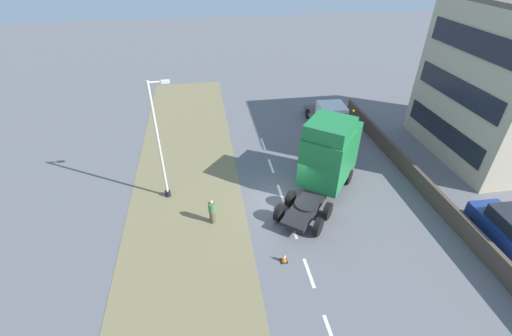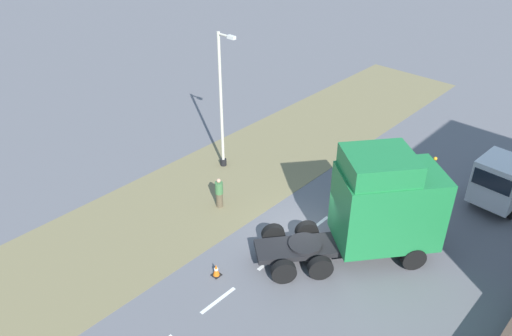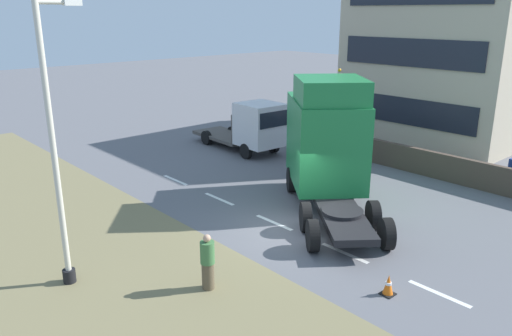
{
  "view_description": "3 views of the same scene",
  "coord_description": "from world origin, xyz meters",
  "px_view_note": "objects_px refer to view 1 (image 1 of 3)",
  "views": [
    {
      "loc": [
        -4.33,
        -15.97,
        13.71
      ],
      "look_at": [
        -1.78,
        -0.12,
        2.83
      ],
      "focal_mm": 24.0,
      "sensor_mm": 36.0,
      "label": 1
    },
    {
      "loc": [
        10.46,
        -14.71,
        14.55
      ],
      "look_at": [
        -3.46,
        0.45,
        1.93
      ],
      "focal_mm": 35.0,
      "sensor_mm": 36.0,
      "label": 2
    },
    {
      "loc": [
        -11.58,
        -10.95,
        7.26
      ],
      "look_at": [
        -1.61,
        0.08,
        2.59
      ],
      "focal_mm": 35.0,
      "sensor_mm": 36.0,
      "label": 3
    }
  ],
  "objects_px": {
    "flatbed_truck": "(329,117)",
    "traffic_cone_lead": "(284,257)",
    "parked_car": "(509,231)",
    "lamp_post": "(161,149)",
    "pedestrian": "(212,212)",
    "lorry_cab": "(329,155)"
  },
  "relations": [
    {
      "from": "flatbed_truck",
      "to": "traffic_cone_lead",
      "type": "height_order",
      "value": "flatbed_truck"
    },
    {
      "from": "parked_car",
      "to": "traffic_cone_lead",
      "type": "xyz_separation_m",
      "value": [
        -11.82,
        0.73,
        -0.71
      ]
    },
    {
      "from": "lorry_cab",
      "to": "lamp_post",
      "type": "xyz_separation_m",
      "value": [
        -10.06,
        0.67,
        0.98
      ]
    },
    {
      "from": "flatbed_truck",
      "to": "traffic_cone_lead",
      "type": "relative_size",
      "value": 10.83
    },
    {
      "from": "lorry_cab",
      "to": "pedestrian",
      "type": "bearing_deg",
      "value": -124.56
    },
    {
      "from": "pedestrian",
      "to": "traffic_cone_lead",
      "type": "height_order",
      "value": "pedestrian"
    },
    {
      "from": "lorry_cab",
      "to": "parked_car",
      "type": "xyz_separation_m",
      "value": [
        7.79,
        -6.4,
        -1.5
      ]
    },
    {
      "from": "parked_car",
      "to": "traffic_cone_lead",
      "type": "distance_m",
      "value": 11.86
    },
    {
      "from": "flatbed_truck",
      "to": "parked_car",
      "type": "relative_size",
      "value": 1.46
    },
    {
      "from": "lorry_cab",
      "to": "traffic_cone_lead",
      "type": "height_order",
      "value": "lorry_cab"
    },
    {
      "from": "lorry_cab",
      "to": "lamp_post",
      "type": "height_order",
      "value": "lamp_post"
    },
    {
      "from": "flatbed_truck",
      "to": "lamp_post",
      "type": "xyz_separation_m",
      "value": [
        -12.67,
        -6.46,
        2.02
      ]
    },
    {
      "from": "flatbed_truck",
      "to": "pedestrian",
      "type": "bearing_deg",
      "value": 46.16
    },
    {
      "from": "lorry_cab",
      "to": "pedestrian",
      "type": "height_order",
      "value": "lorry_cab"
    },
    {
      "from": "flatbed_truck",
      "to": "parked_car",
      "type": "distance_m",
      "value": 14.49
    },
    {
      "from": "lorry_cab",
      "to": "parked_car",
      "type": "relative_size",
      "value": 1.68
    },
    {
      "from": "flatbed_truck",
      "to": "pedestrian",
      "type": "relative_size",
      "value": 3.88
    },
    {
      "from": "pedestrian",
      "to": "lamp_post",
      "type": "bearing_deg",
      "value": 132.35
    },
    {
      "from": "lamp_post",
      "to": "lorry_cab",
      "type": "bearing_deg",
      "value": -3.81
    },
    {
      "from": "lamp_post",
      "to": "traffic_cone_lead",
      "type": "xyz_separation_m",
      "value": [
        6.02,
        -6.34,
        -3.2
      ]
    },
    {
      "from": "pedestrian",
      "to": "parked_car",
      "type": "bearing_deg",
      "value": -15.4
    },
    {
      "from": "lamp_post",
      "to": "pedestrian",
      "type": "height_order",
      "value": "lamp_post"
    }
  ]
}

